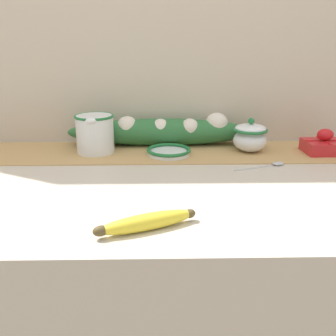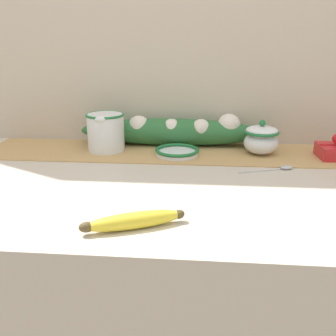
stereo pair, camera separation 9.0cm
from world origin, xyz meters
name	(u,v)px [view 2 (the right image)]	position (x,y,z in m)	size (l,w,h in m)	color
countertop	(163,323)	(0.00, 0.00, 0.46)	(1.30, 0.75, 0.93)	beige
back_wall	(174,61)	(0.00, 0.40, 1.20)	(2.10, 0.04, 2.40)	beige
table_runner	(170,152)	(0.00, 0.24, 0.93)	(1.20, 0.25, 0.00)	tan
cream_pitcher	(106,131)	(-0.21, 0.24, 0.99)	(0.12, 0.14, 0.12)	white
sugar_bowl	(261,139)	(0.28, 0.24, 0.98)	(0.11, 0.11, 0.11)	white
small_dish	(177,152)	(0.03, 0.21, 0.94)	(0.14, 0.14, 0.02)	white
banana	(134,221)	(-0.03, -0.28, 0.94)	(0.20, 0.10, 0.03)	yellow
spoon	(283,168)	(0.33, 0.10, 0.93)	(0.16, 0.07, 0.01)	#B7B7BC
poinsettia_garland	(173,131)	(0.01, 0.32, 0.98)	(0.62, 0.10, 0.11)	#2D6B38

